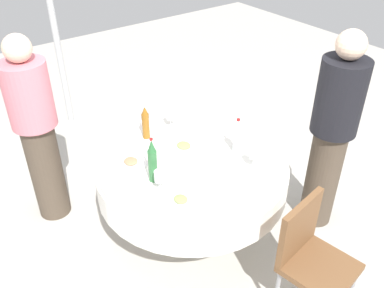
{
  "coord_description": "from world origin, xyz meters",
  "views": [
    {
      "loc": [
        -1.99,
        1.48,
        2.51
      ],
      "look_at": [
        0.0,
        0.0,
        0.86
      ],
      "focal_mm": 39.24,
      "sensor_mm": 36.0,
      "label": 1
    }
  ],
  "objects_px": {
    "plate_east": "(215,167)",
    "wine_glass_south": "(254,154)",
    "plate_left": "(131,163)",
    "plate_outer": "(181,201)",
    "bottle_clear_near": "(237,137)",
    "bottle_amber_mid": "(146,123)",
    "person_near": "(332,132)",
    "plate_north": "(184,147)",
    "dining_table": "(192,174)",
    "chair_south": "(310,253)",
    "person_far": "(37,130)",
    "bottle_green_far": "(153,161)",
    "wine_glass_inner": "(171,116)",
    "wine_glass_front": "(159,177)"
  },
  "relations": [
    {
      "from": "plate_north",
      "to": "plate_outer",
      "type": "distance_m",
      "value": 0.61
    },
    {
      "from": "bottle_clear_near",
      "to": "person_near",
      "type": "height_order",
      "value": "person_near"
    },
    {
      "from": "dining_table",
      "to": "plate_left",
      "type": "height_order",
      "value": "plate_left"
    },
    {
      "from": "bottle_amber_mid",
      "to": "person_near",
      "type": "height_order",
      "value": "person_near"
    },
    {
      "from": "bottle_clear_near",
      "to": "wine_glass_south",
      "type": "bearing_deg",
      "value": 171.85
    },
    {
      "from": "bottle_clear_near",
      "to": "person_near",
      "type": "bearing_deg",
      "value": -119.65
    },
    {
      "from": "bottle_green_far",
      "to": "wine_glass_inner",
      "type": "xyz_separation_m",
      "value": [
        0.51,
        -0.49,
        -0.05
      ]
    },
    {
      "from": "bottle_clear_near",
      "to": "person_near",
      "type": "xyz_separation_m",
      "value": [
        -0.36,
        -0.63,
        -0.01
      ]
    },
    {
      "from": "plate_left",
      "to": "person_far",
      "type": "xyz_separation_m",
      "value": [
        0.71,
        0.41,
        0.07
      ]
    },
    {
      "from": "plate_left",
      "to": "plate_east",
      "type": "bearing_deg",
      "value": -130.65
    },
    {
      "from": "wine_glass_front",
      "to": "chair_south",
      "type": "relative_size",
      "value": 0.17
    },
    {
      "from": "bottle_green_far",
      "to": "bottle_clear_near",
      "type": "relative_size",
      "value": 1.19
    },
    {
      "from": "plate_left",
      "to": "chair_south",
      "type": "height_order",
      "value": "chair_south"
    },
    {
      "from": "wine_glass_south",
      "to": "plate_north",
      "type": "height_order",
      "value": "wine_glass_south"
    },
    {
      "from": "wine_glass_front",
      "to": "plate_north",
      "type": "xyz_separation_m",
      "value": [
        0.3,
        -0.41,
        -0.09
      ]
    },
    {
      "from": "plate_left",
      "to": "plate_outer",
      "type": "xyz_separation_m",
      "value": [
        -0.54,
        -0.05,
        0.0
      ]
    },
    {
      "from": "wine_glass_front",
      "to": "plate_left",
      "type": "distance_m",
      "value": 0.37
    },
    {
      "from": "wine_glass_inner",
      "to": "bottle_amber_mid",
      "type": "bearing_deg",
      "value": 95.36
    },
    {
      "from": "bottle_clear_near",
      "to": "plate_north",
      "type": "distance_m",
      "value": 0.41
    },
    {
      "from": "chair_south",
      "to": "person_far",
      "type": "bearing_deg",
      "value": -72.52
    },
    {
      "from": "person_near",
      "to": "wine_glass_south",
      "type": "bearing_deg",
      "value": -75.14
    },
    {
      "from": "bottle_clear_near",
      "to": "chair_south",
      "type": "bearing_deg",
      "value": 170.42
    },
    {
      "from": "plate_north",
      "to": "chair_south",
      "type": "height_order",
      "value": "chair_south"
    },
    {
      "from": "dining_table",
      "to": "person_far",
      "type": "relative_size",
      "value": 0.89
    },
    {
      "from": "plate_north",
      "to": "plate_outer",
      "type": "height_order",
      "value": "same"
    },
    {
      "from": "plate_outer",
      "to": "person_near",
      "type": "xyz_separation_m",
      "value": [
        -0.15,
        -1.29,
        0.11
      ]
    },
    {
      "from": "bottle_amber_mid",
      "to": "wine_glass_inner",
      "type": "relative_size",
      "value": 1.93
    },
    {
      "from": "plate_east",
      "to": "bottle_green_far",
      "type": "bearing_deg",
      "value": 71.61
    },
    {
      "from": "plate_outer",
      "to": "person_near",
      "type": "distance_m",
      "value": 1.3
    },
    {
      "from": "bottle_green_far",
      "to": "bottle_amber_mid",
      "type": "xyz_separation_m",
      "value": [
        0.49,
        -0.24,
        -0.02
      ]
    },
    {
      "from": "plate_left",
      "to": "plate_outer",
      "type": "distance_m",
      "value": 0.55
    },
    {
      "from": "bottle_clear_near",
      "to": "plate_left",
      "type": "bearing_deg",
      "value": 64.78
    },
    {
      "from": "plate_east",
      "to": "wine_glass_south",
      "type": "bearing_deg",
      "value": -124.97
    },
    {
      "from": "bottle_clear_near",
      "to": "bottle_amber_mid",
      "type": "xyz_separation_m",
      "value": [
        0.57,
        0.43,
        0.0
      ]
    },
    {
      "from": "wine_glass_south",
      "to": "person_near",
      "type": "bearing_deg",
      "value": -102.51
    },
    {
      "from": "bottle_amber_mid",
      "to": "wine_glass_front",
      "type": "height_order",
      "value": "bottle_amber_mid"
    },
    {
      "from": "dining_table",
      "to": "person_far",
      "type": "bearing_deg",
      "value": 41.4
    },
    {
      "from": "person_near",
      "to": "bottle_amber_mid",
      "type": "bearing_deg",
      "value": -103.79
    },
    {
      "from": "bottle_amber_mid",
      "to": "person_near",
      "type": "bearing_deg",
      "value": -131.15
    },
    {
      "from": "person_near",
      "to": "person_far",
      "type": "bearing_deg",
      "value": -101.35
    },
    {
      "from": "wine_glass_front",
      "to": "plate_outer",
      "type": "distance_m",
      "value": 0.21
    },
    {
      "from": "dining_table",
      "to": "chair_south",
      "type": "bearing_deg",
      "value": -170.55
    },
    {
      "from": "plate_north",
      "to": "plate_left",
      "type": "relative_size",
      "value": 1.05
    },
    {
      "from": "wine_glass_south",
      "to": "person_far",
      "type": "bearing_deg",
      "value": 40.92
    },
    {
      "from": "bottle_green_far",
      "to": "plate_north",
      "type": "distance_m",
      "value": 0.46
    },
    {
      "from": "plate_left",
      "to": "plate_north",
      "type": "bearing_deg",
      "value": -98.16
    },
    {
      "from": "plate_east",
      "to": "chair_south",
      "type": "relative_size",
      "value": 0.3
    },
    {
      "from": "person_far",
      "to": "person_near",
      "type": "distance_m",
      "value": 2.24
    },
    {
      "from": "bottle_clear_near",
      "to": "wine_glass_front",
      "type": "relative_size",
      "value": 1.93
    },
    {
      "from": "bottle_green_far",
      "to": "chair_south",
      "type": "relative_size",
      "value": 0.38
    }
  ]
}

